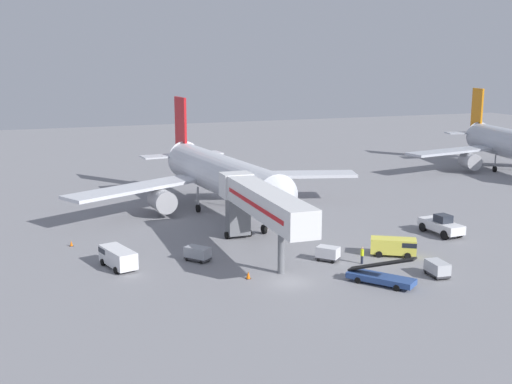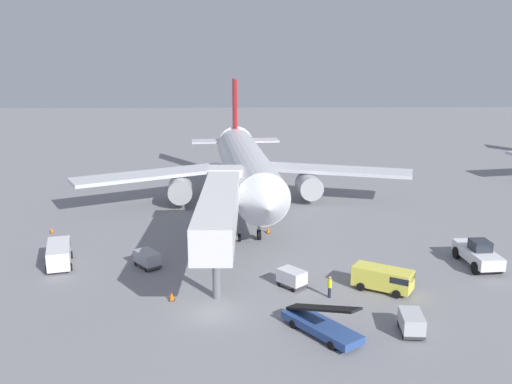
{
  "view_description": "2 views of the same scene",
  "coord_description": "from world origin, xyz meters",
  "px_view_note": "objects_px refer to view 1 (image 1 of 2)",
  "views": [
    {
      "loc": [
        -23.55,
        -53.38,
        20.7
      ],
      "look_at": [
        5.31,
        22.97,
        3.85
      ],
      "focal_mm": 45.74,
      "sensor_mm": 36.0,
      "label": 1
    },
    {
      "loc": [
        2.3,
        -39.8,
        19.36
      ],
      "look_at": [
        3.81,
        20.2,
        4.23
      ],
      "focal_mm": 40.59,
      "sensor_mm": 36.0,
      "label": 2
    }
  ],
  "objects_px": {
    "baggage_cart_far_right": "(437,268)",
    "ground_crew_worker_foreground": "(362,255)",
    "service_van_mid_left": "(117,256)",
    "belt_loader_truck": "(381,277)",
    "baggage_cart_near_right": "(198,253)",
    "safety_cone_alpha": "(71,243)",
    "airplane_at_gate": "(220,175)",
    "service_van_mid_right": "(395,246)",
    "safety_cone_charlie": "(265,226)",
    "pushback_tug": "(441,225)",
    "jet_bridge": "(260,203)",
    "baggage_cart_mid_center": "(328,253)",
    "safety_cone_bravo": "(248,275)"
  },
  "relations": [
    {
      "from": "service_van_mid_right",
      "to": "baggage_cart_far_right",
      "type": "bearing_deg",
      "value": -88.86
    },
    {
      "from": "belt_loader_truck",
      "to": "service_van_mid_left",
      "type": "bearing_deg",
      "value": 148.08
    },
    {
      "from": "belt_loader_truck",
      "to": "baggage_cart_near_right",
      "type": "bearing_deg",
      "value": 137.19
    },
    {
      "from": "belt_loader_truck",
      "to": "safety_cone_alpha",
      "type": "height_order",
      "value": "belt_loader_truck"
    },
    {
      "from": "baggage_cart_far_right",
      "to": "safety_cone_charlie",
      "type": "relative_size",
      "value": 3.64
    },
    {
      "from": "pushback_tug",
      "to": "baggage_cart_near_right",
      "type": "distance_m",
      "value": 29.93
    },
    {
      "from": "baggage_cart_near_right",
      "to": "safety_cone_alpha",
      "type": "xyz_separation_m",
      "value": [
        -11.8,
        10.22,
        -0.51
      ]
    },
    {
      "from": "service_van_mid_left",
      "to": "baggage_cart_mid_center",
      "type": "xyz_separation_m",
      "value": [
        20.77,
        -5.6,
        -0.3
      ]
    },
    {
      "from": "service_van_mid_left",
      "to": "belt_loader_truck",
      "type": "bearing_deg",
      "value": -31.92
    },
    {
      "from": "baggage_cart_far_right",
      "to": "safety_cone_alpha",
      "type": "bearing_deg",
      "value": 144.17
    },
    {
      "from": "jet_bridge",
      "to": "baggage_cart_near_right",
      "type": "bearing_deg",
      "value": 175.8
    },
    {
      "from": "airplane_at_gate",
      "to": "safety_cone_alpha",
      "type": "height_order",
      "value": "airplane_at_gate"
    },
    {
      "from": "airplane_at_gate",
      "to": "pushback_tug",
      "type": "bearing_deg",
      "value": -45.29
    },
    {
      "from": "ground_crew_worker_foreground",
      "to": "baggage_cart_near_right",
      "type": "bearing_deg",
      "value": 155.97
    },
    {
      "from": "baggage_cart_mid_center",
      "to": "ground_crew_worker_foreground",
      "type": "xyz_separation_m",
      "value": [
        2.82,
        -2.11,
        0.11
      ]
    },
    {
      "from": "ground_crew_worker_foreground",
      "to": "pushback_tug",
      "type": "bearing_deg",
      "value": 24.3
    },
    {
      "from": "belt_loader_truck",
      "to": "safety_cone_bravo",
      "type": "relative_size",
      "value": 8.47
    },
    {
      "from": "baggage_cart_mid_center",
      "to": "safety_cone_bravo",
      "type": "relative_size",
      "value": 3.58
    },
    {
      "from": "airplane_at_gate",
      "to": "ground_crew_worker_foreground",
      "type": "distance_m",
      "value": 28.63
    },
    {
      "from": "jet_bridge",
      "to": "pushback_tug",
      "type": "bearing_deg",
      "value": 0.3
    },
    {
      "from": "belt_loader_truck",
      "to": "service_van_mid_left",
      "type": "distance_m",
      "value": 26.07
    },
    {
      "from": "service_van_mid_left",
      "to": "safety_cone_charlie",
      "type": "xyz_separation_m",
      "value": [
        19.48,
        8.8,
        -0.76
      ]
    },
    {
      "from": "airplane_at_gate",
      "to": "safety_cone_bravo",
      "type": "xyz_separation_m",
      "value": [
        -6.07,
        -27.81,
        -4.63
      ]
    },
    {
      "from": "ground_crew_worker_foreground",
      "to": "safety_cone_alpha",
      "type": "xyz_separation_m",
      "value": [
        -27.27,
        17.12,
        -0.63
      ]
    },
    {
      "from": "baggage_cart_near_right",
      "to": "safety_cone_alpha",
      "type": "height_order",
      "value": "baggage_cart_near_right"
    },
    {
      "from": "service_van_mid_right",
      "to": "baggage_cart_mid_center",
      "type": "xyz_separation_m",
      "value": [
        -7.47,
        0.9,
        -0.26
      ]
    },
    {
      "from": "service_van_mid_left",
      "to": "safety_cone_bravo",
      "type": "xyz_separation_m",
      "value": [
        11.12,
        -7.92,
        -0.77
      ]
    },
    {
      "from": "pushback_tug",
      "to": "baggage_cart_far_right",
      "type": "distance_m",
      "value": 15.86
    },
    {
      "from": "jet_bridge",
      "to": "pushback_tug",
      "type": "xyz_separation_m",
      "value": [
        23.23,
        0.12,
        -4.63
      ]
    },
    {
      "from": "belt_loader_truck",
      "to": "safety_cone_bravo",
      "type": "distance_m",
      "value": 12.48
    },
    {
      "from": "service_van_mid_right",
      "to": "jet_bridge",
      "type": "bearing_deg",
      "value": 158.86
    },
    {
      "from": "pushback_tug",
      "to": "safety_cone_bravo",
      "type": "xyz_separation_m",
      "value": [
        -26.94,
        -6.73,
        -0.79
      ]
    },
    {
      "from": "jet_bridge",
      "to": "safety_cone_alpha",
      "type": "height_order",
      "value": "jet_bridge"
    },
    {
      "from": "baggage_cart_far_right",
      "to": "ground_crew_worker_foreground",
      "type": "height_order",
      "value": "ground_crew_worker_foreground"
    },
    {
      "from": "baggage_cart_mid_center",
      "to": "ground_crew_worker_foreground",
      "type": "relative_size",
      "value": 1.48
    },
    {
      "from": "airplane_at_gate",
      "to": "safety_cone_alpha",
      "type": "distance_m",
      "value": 23.82
    },
    {
      "from": "jet_bridge",
      "to": "safety_cone_charlie",
      "type": "xyz_separation_m",
      "value": [
        4.66,
        10.11,
        -5.41
      ]
    },
    {
      "from": "airplane_at_gate",
      "to": "belt_loader_truck",
      "type": "height_order",
      "value": "airplane_at_gate"
    },
    {
      "from": "safety_cone_bravo",
      "to": "safety_cone_charlie",
      "type": "xyz_separation_m",
      "value": [
        8.36,
        16.72,
        0.0
      ]
    },
    {
      "from": "airplane_at_gate",
      "to": "baggage_cart_mid_center",
      "type": "distance_m",
      "value": 26.08
    },
    {
      "from": "airplane_at_gate",
      "to": "baggage_cart_near_right",
      "type": "height_order",
      "value": "airplane_at_gate"
    },
    {
      "from": "jet_bridge",
      "to": "safety_cone_charlie",
      "type": "height_order",
      "value": "jet_bridge"
    },
    {
      "from": "service_van_mid_right",
      "to": "safety_cone_alpha",
      "type": "xyz_separation_m",
      "value": [
        -31.92,
        15.9,
        -0.78
      ]
    },
    {
      "from": "belt_loader_truck",
      "to": "safety_cone_charlie",
      "type": "relative_size",
      "value": 8.39
    },
    {
      "from": "pushback_tug",
      "to": "service_van_mid_right",
      "type": "bearing_deg",
      "value": -151.57
    },
    {
      "from": "ground_crew_worker_foreground",
      "to": "safety_cone_bravo",
      "type": "bearing_deg",
      "value": -179.06
    },
    {
      "from": "pushback_tug",
      "to": "service_van_mid_left",
      "type": "distance_m",
      "value": 38.07
    },
    {
      "from": "pushback_tug",
      "to": "safety_cone_charlie",
      "type": "xyz_separation_m",
      "value": [
        -18.58,
        9.99,
        -0.78
      ]
    },
    {
      "from": "airplane_at_gate",
      "to": "service_van_mid_right",
      "type": "xyz_separation_m",
      "value": [
        11.06,
        -26.39,
        -3.9
      ]
    },
    {
      "from": "service_van_mid_right",
      "to": "safety_cone_charlie",
      "type": "height_order",
      "value": "service_van_mid_right"
    }
  ]
}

